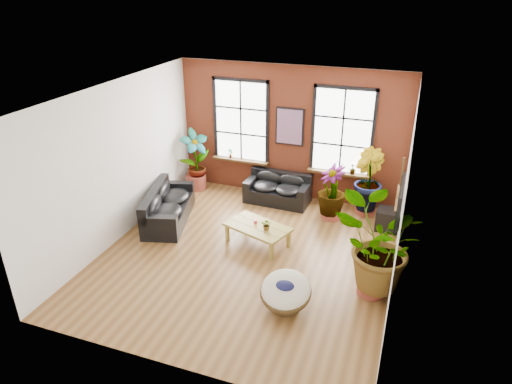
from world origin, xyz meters
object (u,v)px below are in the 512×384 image
sofa_back (278,189)px  coffee_table (258,228)px  papasan_chair (286,292)px  sofa_left (166,207)px

sofa_back → coffee_table: (0.20, -2.19, 0.05)m
sofa_back → papasan_chair: bearing=-69.3°
sofa_left → papasan_chair: size_ratio=2.31×
sofa_left → coffee_table: 2.45m
sofa_left → papasan_chair: 4.24m
coffee_table → papasan_chair: 2.26m
sofa_back → sofa_left: sofa_left is taller
sofa_back → coffee_table: bearing=-83.0°
sofa_back → sofa_left: (-2.24, -1.93, 0.02)m
sofa_left → sofa_back: bearing=-64.8°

